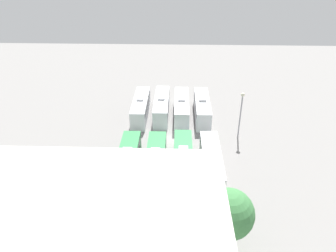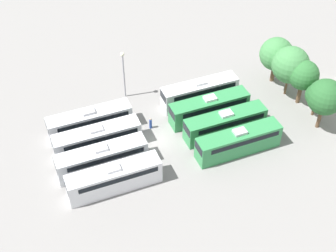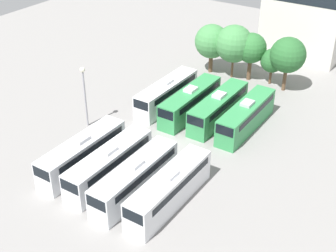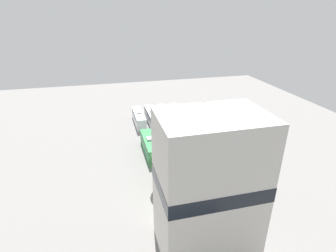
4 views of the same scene
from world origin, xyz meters
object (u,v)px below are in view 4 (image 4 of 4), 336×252
Objects in this scene: bus_3 at (139,118)px; bus_7 at (150,145)px; tree_0 at (224,154)px; light_pole at (204,109)px; bus_0 at (177,114)px; bus_6 at (166,144)px; bus_4 at (198,139)px; tree_1 at (206,155)px; tree_2 at (194,160)px; bus_1 at (165,115)px; tree_3 at (177,170)px; bus_2 at (152,116)px; bus_5 at (182,141)px; tree_4 at (163,161)px; worker_person at (176,129)px; depot_building at (209,187)px.

bus_7 is at bearing 89.87° from bus_3.
light_pole is at bearing -102.13° from tree_0.
bus_0 is 1.00× the size of bus_6.
light_pole is (-12.25, -9.67, 3.35)m from bus_6.
bus_4 is 1.54× the size of tree_0.
tree_1 reaches higher than bus_0.
bus_6 is 13.01m from tree_2.
tree_1 is at bearing -164.73° from tree_2.
bus_3 and bus_7 have the same top height.
bus_3 is at bearing 0.21° from bus_1.
tree_2 is (5.80, 0.70, 0.00)m from tree_0.
bus_0 is at bearing -113.36° from bus_6.
bus_2 is at bearing -92.37° from tree_3.
bus_5 is at bearing 46.45° from light_pole.
worker_person is at bearing -111.47° from tree_4.
bus_1 is 3.49m from bus_2.
bus_0 and bus_5 have the same top height.
bus_4 and bus_6 have the same top height.
bus_0 is at bearing -100.16° from tree_2.
bus_7 reaches higher than worker_person.
bus_2 is 0.60× the size of depot_building.
bus_0 is 15.95m from bus_5.
tree_2 reaches higher than bus_3.
worker_person is at bearing -99.53° from depot_building.
tree_4 reaches higher than tree_2.
bus_4 is 15.76m from tree_3.
bus_4 is 1.44× the size of tree_1.
bus_2 is 1.00× the size of bus_3.
bus_0 is 28.14m from tree_0.
tree_0 is 9.01m from tree_3.
tree_0 reaches higher than bus_7.
tree_4 reaches higher than bus_1.
tree_4 is at bearing 82.92° from bus_2.
bus_0 is 28.38m from tree_1.
worker_person is 0.32× the size of tree_3.
bus_1 is 15.58m from bus_5.
bus_1 is 1.00× the size of bus_2.
bus_3 is at bearing -22.12° from light_pole.
depot_building is (8.12, 41.59, 7.43)m from bus_0.
bus_0 is 30.27m from tree_4.
tree_2 reaches higher than bus_0.
bus_0 is 1.54× the size of tree_0.
tree_1 is (-0.58, 12.46, 3.28)m from bus_5.
light_pole reaches higher than bus_5.
bus_6 is at bearing 2.30° from bus_4.
tree_2 is at bearing -103.00° from depot_building.
light_pole reaches higher than tree_0.
bus_2 and bus_4 have the same top height.
light_pole reaches higher than worker_person.
tree_3 is (8.86, 1.07, -1.25)m from tree_0.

